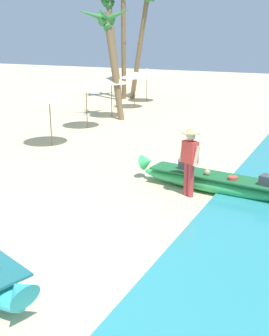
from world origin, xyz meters
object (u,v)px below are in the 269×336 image
Objects in this scene: person_vendor_hatted at (190,157)px; palm_tree_mid_cluster at (146,5)px; palm_tree_tall_inland at (124,3)px; palm_tree_far_behind at (110,15)px; boat_green_midground at (216,182)px; palm_tree_leaning_seaward at (108,30)px.

palm_tree_mid_cluster is at bearing 119.35° from person_vendor_hatted.
palm_tree_tall_inland reaches higher than palm_tree_far_behind.
person_vendor_hatted is 0.27× the size of palm_tree_far_behind.
palm_tree_leaning_seaward is at bearing 135.24° from boat_green_midground.
palm_tree_tall_inland reaches higher than palm_tree_leaning_seaward.
person_vendor_hatted is 16.68m from palm_tree_far_behind.
palm_tree_far_behind is (-3.01, 5.33, 0.93)m from palm_tree_leaning_seaward.
palm_tree_leaning_seaward is at bearing -79.81° from palm_tree_mid_cluster.
palm_tree_tall_inland is at bearing 43.08° from palm_tree_far_behind.
person_vendor_hatted is 0.34× the size of palm_tree_leaning_seaward.
palm_tree_mid_cluster is 1.07× the size of palm_tree_far_behind.
palm_tree_mid_cluster reaches higher than palm_tree_leaning_seaward.
palm_tree_tall_inland is 1.07m from palm_tree_far_behind.
palm_tree_leaning_seaward is (2.41, -5.89, -1.61)m from palm_tree_tall_inland.
palm_tree_far_behind is (-10.21, 12.47, 4.60)m from boat_green_midground.
person_vendor_hatted is at bearing -60.65° from palm_tree_mid_cluster.
person_vendor_hatted is 16.51m from palm_tree_mid_cluster.
boat_green_midground is 16.54m from palm_tree_mid_cluster.
palm_tree_tall_inland is 1.07× the size of palm_tree_mid_cluster.
palm_tree_tall_inland is 1.43× the size of palm_tree_leaning_seaward.
palm_tree_tall_inland is 6.57m from palm_tree_leaning_seaward.
palm_tree_far_behind is at bearing -136.92° from palm_tree_tall_inland.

